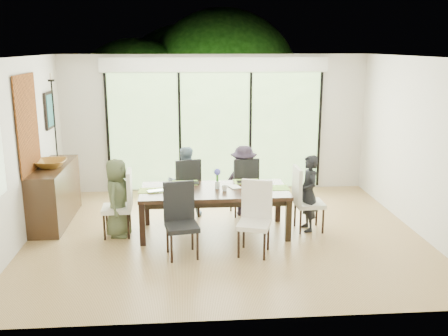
{
  "coord_description": "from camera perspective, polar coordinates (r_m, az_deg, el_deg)",
  "views": [
    {
      "loc": [
        -0.59,
        -7.28,
        2.87
      ],
      "look_at": [
        0.0,
        0.25,
        1.0
      ],
      "focal_mm": 40.0,
      "sensor_mm": 36.0,
      "label": 1
    }
  ],
  "objects": [
    {
      "name": "chair_right_end",
      "position": [
        7.96,
        9.75,
        -3.47
      ],
      "size": [
        0.44,
        0.44,
        1.04
      ],
      "primitive_type": null,
      "rotation": [
        0.0,
        0.0,
        1.6
      ],
      "color": "silver",
      "rests_on": "floor"
    },
    {
      "name": "mullion_c",
      "position": [
        9.96,
        3.03,
        4.24
      ],
      "size": [
        0.05,
        0.04,
        2.3
      ],
      "primitive_type": "cube",
      "color": "black",
      "rests_on": "wall_back"
    },
    {
      "name": "person_left_end",
      "position": [
        7.77,
        -12.08,
        -3.33
      ],
      "size": [
        0.46,
        0.63,
        1.21
      ],
      "primitive_type": "imported",
      "rotation": [
        0.0,
        0.0,
        1.37
      ],
      "color": "#4A5438",
      "rests_on": "floor"
    },
    {
      "name": "floor",
      "position": [
        7.85,
        0.14,
        -7.58
      ],
      "size": [
        6.0,
        5.0,
        0.01
      ],
      "primitive_type": "cube",
      "color": "brown",
      "rests_on": "ground"
    },
    {
      "name": "sideboard",
      "position": [
        8.7,
        -18.77,
        -2.82
      ],
      "size": [
        0.48,
        1.7,
        0.96
      ],
      "primitive_type": "cube",
      "color": "black",
      "rests_on": "floor"
    },
    {
      "name": "placemat_paper",
      "position": [
        7.39,
        -5.24,
        -3.16
      ],
      "size": [
        0.41,
        0.3,
        0.01
      ],
      "primitive_type": "cube",
      "color": "white",
      "rests_on": "table_top"
    },
    {
      "name": "placemat_right",
      "position": [
        7.79,
        5.88,
        -2.26
      ],
      "size": [
        0.41,
        0.3,
        0.01
      ],
      "primitive_type": "cube",
      "color": "#78B03F",
      "rests_on": "table_top"
    },
    {
      "name": "wall_right",
      "position": [
        8.26,
        21.47,
        2.33
      ],
      "size": [
        0.02,
        5.0,
        2.7
      ],
      "primitive_type": "cube",
      "color": "beige",
      "rests_on": "floor"
    },
    {
      "name": "table_leg_fl",
      "position": [
        7.41,
        -9.31,
        -6.36
      ],
      "size": [
        0.08,
        0.08,
        0.65
      ],
      "primitive_type": "cube",
      "color": "black",
      "rests_on": "floor"
    },
    {
      "name": "wall_front",
      "position": [
        5.04,
        2.45,
        -3.65
      ],
      "size": [
        6.0,
        0.02,
        2.7
      ],
      "primitive_type": "cube",
      "color": "beige",
      "rests_on": "floor"
    },
    {
      "name": "candlestick_shaft",
      "position": [
        8.79,
        -18.81,
        5.16
      ],
      "size": [
        0.03,
        0.03,
        1.33
      ],
      "primitive_type": "cylinder",
      "color": "black",
      "rests_on": "sideboard"
    },
    {
      "name": "person_far_left",
      "position": [
        8.5,
        -4.47,
        -1.58
      ],
      "size": [
        0.63,
        0.46,
        1.21
      ],
      "primitive_type": "imported",
      "rotation": [
        0.0,
        0.0,
        3.35
      ],
      "color": "#718DA4",
      "rests_on": "floor"
    },
    {
      "name": "chair_left_end",
      "position": [
        7.8,
        -12.2,
        -3.96
      ],
      "size": [
        0.45,
        0.45,
        1.04
      ],
      "primitive_type": null,
      "rotation": [
        0.0,
        0.0,
        -1.53
      ],
      "color": "white",
      "rests_on": "floor"
    },
    {
      "name": "placemat_far_l",
      "position": [
        8.06,
        -4.48,
        -1.69
      ],
      "size": [
        0.41,
        0.3,
        0.01
      ],
      "primitive_type": "cube",
      "color": "#90C345",
      "rests_on": "table_top"
    },
    {
      "name": "mullion_a",
      "position": [
        9.99,
        -13.14,
        3.92
      ],
      "size": [
        0.05,
        0.04,
        2.3
      ],
      "primitive_type": "cube",
      "color": "black",
      "rests_on": "wall_back"
    },
    {
      "name": "deck",
      "position": [
        11.08,
        -1.27,
        -1.37
      ],
      "size": [
        6.0,
        1.8,
        0.1
      ],
      "primitive_type": "cube",
      "color": "brown",
      "rests_on": "ground"
    },
    {
      "name": "foliage_far",
      "position": [
        13.83,
        -4.55,
        8.67
      ],
      "size": [
        3.6,
        3.6,
        3.6
      ],
      "primitive_type": "sphere",
      "color": "#14380F",
      "rests_on": "ground"
    },
    {
      "name": "wall_back",
      "position": [
        9.92,
        -1.02,
        5.09
      ],
      "size": [
        6.0,
        0.02,
        2.7
      ],
      "primitive_type": "cube",
      "color": "beige",
      "rests_on": "floor"
    },
    {
      "name": "hyacinth_blooms",
      "position": [
        7.67,
        -0.77,
        -0.44
      ],
      "size": [
        0.1,
        0.1,
        0.1
      ],
      "primitive_type": "sphere",
      "color": "#5554D3",
      "rests_on": "table_top"
    },
    {
      "name": "papers",
      "position": [
        7.71,
        4.12,
        -2.42
      ],
      "size": [
        0.28,
        0.21,
        0.0
      ],
      "primitive_type": "cube",
      "color": "white",
      "rests_on": "table_top"
    },
    {
      "name": "mullion_b",
      "position": [
        9.88,
        -5.07,
        4.12
      ],
      "size": [
        0.05,
        0.04,
        2.3
      ],
      "primitive_type": "cube",
      "color": "black",
      "rests_on": "wall_back"
    },
    {
      "name": "tablet_far_r",
      "position": [
        8.06,
        2.29,
        -1.6
      ],
      "size": [
        0.23,
        0.16,
        0.01
      ],
      "primitive_type": "cube",
      "color": "black",
      "rests_on": "table_top"
    },
    {
      "name": "tapestry",
      "position": [
        8.12,
        -21.54,
        4.66
      ],
      "size": [
        0.02,
        1.0,
        1.5
      ],
      "primitive_type": "cube",
      "color": "brown",
      "rests_on": "wall_left"
    },
    {
      "name": "chair_far_right",
      "position": [
        8.6,
        2.22,
        -1.98
      ],
      "size": [
        0.48,
        0.48,
        1.04
      ],
      "primitive_type": null,
      "rotation": [
        0.0,
        0.0,
        3.27
      ],
      "color": "black",
      "rests_on": "floor"
    },
    {
      "name": "chair_far_left",
      "position": [
        8.54,
        -4.46,
        -2.12
      ],
      "size": [
        0.54,
        0.54,
        1.04
      ],
      "primitive_type": null,
      "rotation": [
        0.0,
        0.0,
        3.43
      ],
      "color": "black",
      "rests_on": "floor"
    },
    {
      "name": "table_leg_br",
      "position": [
        8.33,
        6.17,
        -3.96
      ],
      "size": [
        0.08,
        0.08,
        0.65
      ],
      "primitive_type": "cube",
      "color": "black",
      "rests_on": "floor"
    },
    {
      "name": "candle",
      "position": [
        8.71,
        -19.19,
        9.85
      ],
      "size": [
        0.04,
        0.04,
        0.11
      ],
      "primitive_type": "cylinder",
      "color": "silver",
      "rests_on": "sideboard"
    },
    {
      "name": "ceiling",
      "position": [
        7.3,
        0.16,
        12.62
      ],
      "size": [
        6.0,
        5.0,
        0.01
      ],
      "primitive_type": "cube",
      "color": "white",
      "rests_on": "wall_back"
    },
    {
      "name": "mullion_d",
      "position": [
        10.24,
        10.85,
        4.27
      ],
      "size": [
        0.05,
        0.04,
        2.3
      ],
      "primitive_type": "cube",
      "color": "black",
      "rests_on": "wall_back"
    },
    {
      "name": "table_leg_bl",
      "position": [
        8.22,
        -8.83,
        -4.29
      ],
      "size": [
        0.08,
        0.08,
        0.65
      ],
      "primitive_type": "cube",
      "color": "black",
      "rests_on": "floor"
    },
    {
      "name": "glass_doors",
      "position": [
        9.91,
        -1.0,
        4.2
      ],
      "size": [
        4.2,
        0.02,
        2.3
      ],
      "primitive_type": "cube",
      "color": "#598C3F",
      "rests_on": "wall_back"
    },
    {
      "name": "rail_top",
      "position": [
        11.72,
        -1.51,
        2.49
      ],
      "size": [
        6.0,
        0.08,
        0.06
      ],
      "primitive_type": "cube",
      "color": "brown",
      "rests_on": "deck"
    },
    {
      "name": "art_frame",
      "position": [
        9.35,
        -19.3,
        6.26
      ],
      "size": [
        0.03,
        0.55,
        0.65
      ],
      "primitive_type": "cube",
      "color": "black",
      "rests_on": "wall_left"
    },
    {
      "name": "foliage_mid",
      "position": [
        13.16,
        -0.15,
        9.24
      ],
      "size": [
        4.0,
        4.0,
        4.0
      ],
      "primitive_type": "sphere",
      "color": "#14380F",
      "rests_on": "ground"
    },
    {
      "name": "placemat_left",
      "position": [
        7.69,
        -8.2,
        -2.56
      ],
      "size": [
        0.41,
        0.3,
        0.01
      ],
      "primitive_type": "cube",
      "color": "#89A73B",
      "rests_on": "table_top"
    },
    {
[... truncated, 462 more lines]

